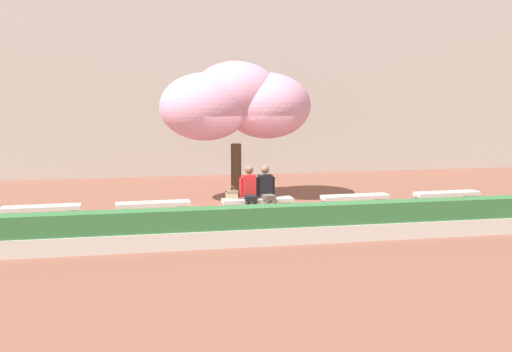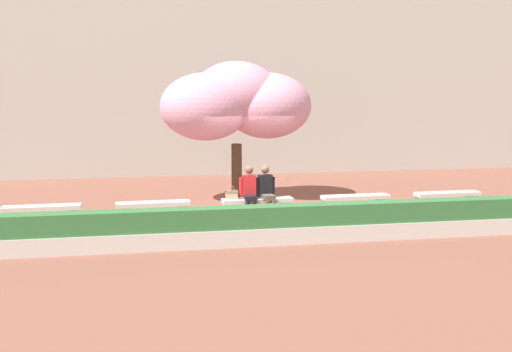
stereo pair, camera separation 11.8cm
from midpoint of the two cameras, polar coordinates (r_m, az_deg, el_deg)
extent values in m
plane|color=brown|center=(15.35, 0.36, -3.80)|extent=(100.00, 100.00, 0.00)
cube|color=#B7B2A8|center=(24.73, -4.07, 10.53)|extent=(28.00, 4.00, 8.50)
cube|color=beige|center=(15.18, -19.53, -2.86)|extent=(1.83, 0.48, 0.10)
cube|color=beige|center=(15.34, -22.24, -3.75)|extent=(0.25, 0.35, 0.35)
cube|color=beige|center=(15.15, -16.71, -3.62)|extent=(0.25, 0.35, 0.35)
cube|color=beige|center=(15.00, -9.55, -2.63)|extent=(1.83, 0.48, 0.10)
cube|color=beige|center=(15.03, -12.35, -3.56)|extent=(0.25, 0.35, 0.35)
cube|color=beige|center=(15.10, -6.73, -3.38)|extent=(0.25, 0.35, 0.35)
cube|color=beige|center=(15.27, 0.36, -2.33)|extent=(1.83, 0.48, 0.10)
cube|color=beige|center=(15.17, -2.37, -3.27)|extent=(0.25, 0.35, 0.35)
cube|color=beige|center=(15.50, 3.03, -3.04)|extent=(0.25, 0.35, 0.35)
cube|color=beige|center=(15.98, 9.66, -1.99)|extent=(1.83, 0.48, 0.10)
cube|color=beige|center=(15.76, 7.15, -2.91)|extent=(0.25, 0.35, 0.35)
cube|color=beige|center=(16.31, 12.05, -2.65)|extent=(0.25, 0.35, 0.35)
cube|color=beige|center=(17.07, 17.96, -1.63)|extent=(1.83, 0.48, 0.10)
cube|color=beige|center=(16.75, 15.75, -2.50)|extent=(0.25, 0.35, 0.35)
cube|color=beige|center=(17.49, 20.02, -2.25)|extent=(0.25, 0.35, 0.35)
cube|color=black|center=(14.89, -0.56, -4.05)|extent=(0.11, 0.23, 0.06)
cylinder|color=black|center=(14.90, -0.59, -3.22)|extent=(0.10, 0.10, 0.42)
cube|color=black|center=(14.91, 0.13, -4.04)|extent=(0.11, 0.23, 0.06)
cylinder|color=black|center=(14.93, 0.10, -3.20)|extent=(0.10, 0.10, 0.42)
cube|color=black|center=(15.04, -0.33, -2.07)|extent=(0.30, 0.42, 0.12)
cube|color=red|center=(15.21, -0.44, -0.92)|extent=(0.35, 0.24, 0.54)
sphere|color=brown|center=(15.15, -0.44, 0.59)|extent=(0.21, 0.21, 0.21)
cylinder|color=red|center=(15.17, -1.21, -1.10)|extent=(0.09, 0.09, 0.50)
cylinder|color=red|center=(15.23, 0.36, -1.07)|extent=(0.09, 0.09, 0.50)
cube|color=black|center=(14.97, 1.36, -3.99)|extent=(0.13, 0.23, 0.06)
cylinder|color=brown|center=(14.98, 1.29, -3.16)|extent=(0.10, 0.10, 0.42)
cube|color=black|center=(15.03, 2.01, -3.94)|extent=(0.13, 0.23, 0.06)
cylinder|color=brown|center=(15.04, 1.93, -3.12)|extent=(0.10, 0.10, 0.42)
cube|color=brown|center=(15.13, 1.38, -2.01)|extent=(0.33, 0.44, 0.12)
cube|color=black|center=(15.29, 1.10, -0.88)|extent=(0.37, 0.27, 0.54)
sphere|color=brown|center=(15.23, 1.10, 0.63)|extent=(0.21, 0.21, 0.21)
cylinder|color=black|center=(15.21, 0.38, -1.08)|extent=(0.09, 0.09, 0.50)
cylinder|color=black|center=(15.35, 1.86, -1.00)|extent=(0.09, 0.09, 0.50)
cube|color=tan|center=(15.16, -2.10, -1.80)|extent=(0.30, 0.14, 0.22)
cube|color=gray|center=(15.14, -2.10, -1.47)|extent=(0.30, 0.15, 0.04)
torus|color=#807259|center=(15.13, -2.11, -1.21)|extent=(0.14, 0.02, 0.14)
cylinder|color=#473323|center=(17.36, -1.66, 0.35)|extent=(0.30, 0.30, 1.66)
ellipsoid|color=pink|center=(17.21, -1.69, 7.76)|extent=(2.52, 2.24, 1.89)
ellipsoid|color=pink|center=(16.84, -4.65, 6.60)|extent=(2.52, 2.23, 1.89)
ellipsoid|color=pink|center=(17.43, 1.29, 6.72)|extent=(2.53, 2.67, 1.90)
cube|color=beige|center=(12.61, 2.85, -5.57)|extent=(16.06, 0.50, 0.36)
cube|color=#336B38|center=(12.52, 2.86, -3.79)|extent=(15.96, 0.44, 0.44)
camera|label=1|loc=(0.06, -89.78, 0.03)|focal=42.00mm
camera|label=2|loc=(0.06, 90.22, -0.03)|focal=42.00mm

